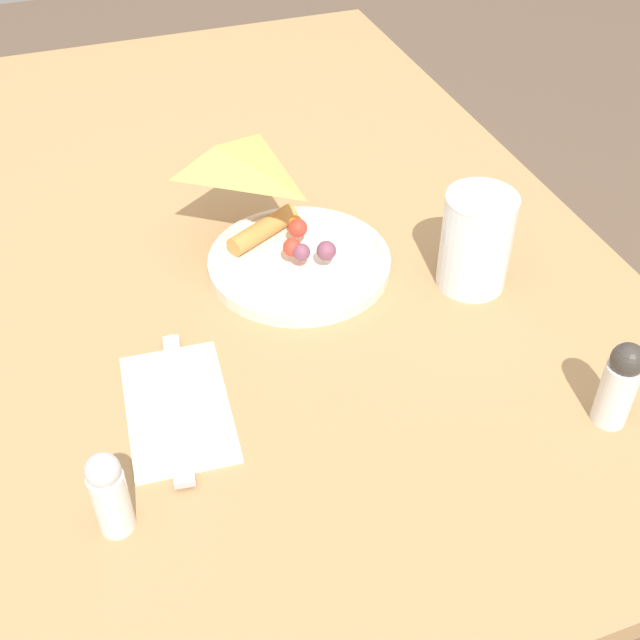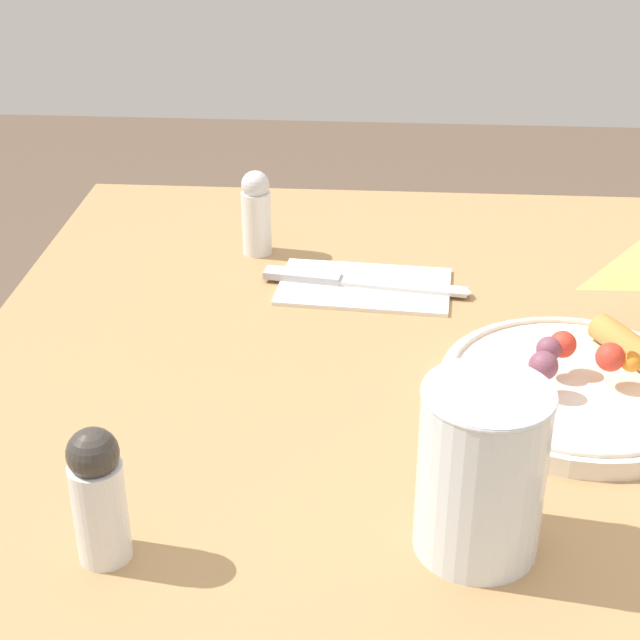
{
  "view_description": "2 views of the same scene",
  "coord_description": "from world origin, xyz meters",
  "px_view_note": "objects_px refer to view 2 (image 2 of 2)",
  "views": [
    {
      "loc": [
        -0.85,
        0.2,
        1.3
      ],
      "look_at": [
        -0.29,
        -0.0,
        0.78
      ],
      "focal_mm": 45.0,
      "sensor_mm": 36.0,
      "label": 1
    },
    {
      "loc": [
        -0.28,
        -0.72,
        1.14
      ],
      "look_at": [
        -0.33,
        0.01,
        0.74
      ],
      "focal_mm": 55.0,
      "sensor_mm": 36.0,
      "label": 2
    }
  ],
  "objects_px": {
    "plate_pizza": "(576,382)",
    "pepper_shaker": "(98,495)",
    "milk_glass": "(481,478)",
    "butter_knife": "(354,281)",
    "napkin_folded": "(364,286)",
    "salt_shaker": "(256,212)"
  },
  "relations": [
    {
      "from": "butter_knife",
      "to": "plate_pizza",
      "type": "bearing_deg",
      "value": -37.44
    },
    {
      "from": "napkin_folded",
      "to": "salt_shaker",
      "type": "xyz_separation_m",
      "value": [
        -0.12,
        0.08,
        0.04
      ]
    },
    {
      "from": "butter_knife",
      "to": "salt_shaker",
      "type": "bearing_deg",
      "value": 152.27
    },
    {
      "from": "plate_pizza",
      "to": "napkin_folded",
      "type": "distance_m",
      "value": 0.26
    },
    {
      "from": "plate_pizza",
      "to": "salt_shaker",
      "type": "distance_m",
      "value": 0.4
    },
    {
      "from": "milk_glass",
      "to": "napkin_folded",
      "type": "distance_m",
      "value": 0.38
    },
    {
      "from": "milk_glass",
      "to": "butter_knife",
      "type": "relative_size",
      "value": 0.57
    },
    {
      "from": "plate_pizza",
      "to": "butter_knife",
      "type": "height_order",
      "value": "plate_pizza"
    },
    {
      "from": "milk_glass",
      "to": "butter_knife",
      "type": "distance_m",
      "value": 0.38
    },
    {
      "from": "salt_shaker",
      "to": "pepper_shaker",
      "type": "relative_size",
      "value": 0.94
    },
    {
      "from": "milk_glass",
      "to": "napkin_folded",
      "type": "height_order",
      "value": "milk_glass"
    },
    {
      "from": "plate_pizza",
      "to": "salt_shaker",
      "type": "bearing_deg",
      "value": 137.73
    },
    {
      "from": "milk_glass",
      "to": "salt_shaker",
      "type": "bearing_deg",
      "value": 114.11
    },
    {
      "from": "salt_shaker",
      "to": "pepper_shaker",
      "type": "distance_m",
      "value": 0.47
    },
    {
      "from": "butter_knife",
      "to": "pepper_shaker",
      "type": "xyz_separation_m",
      "value": [
        -0.14,
        -0.4,
        0.04
      ]
    },
    {
      "from": "napkin_folded",
      "to": "butter_knife",
      "type": "height_order",
      "value": "butter_knife"
    },
    {
      "from": "plate_pizza",
      "to": "napkin_folded",
      "type": "relative_size",
      "value": 1.25
    },
    {
      "from": "napkin_folded",
      "to": "butter_knife",
      "type": "distance_m",
      "value": 0.01
    },
    {
      "from": "milk_glass",
      "to": "salt_shaker",
      "type": "relative_size",
      "value": 1.3
    },
    {
      "from": "plate_pizza",
      "to": "pepper_shaker",
      "type": "bearing_deg",
      "value": -147.74
    },
    {
      "from": "plate_pizza",
      "to": "salt_shaker",
      "type": "height_order",
      "value": "salt_shaker"
    },
    {
      "from": "milk_glass",
      "to": "salt_shaker",
      "type": "height_order",
      "value": "milk_glass"
    }
  ]
}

